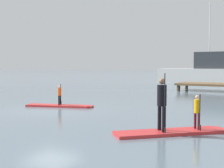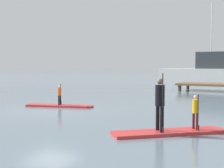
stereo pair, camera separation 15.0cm
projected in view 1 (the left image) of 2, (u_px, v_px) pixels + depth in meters
ground_plane at (51, 110)px, 15.43m from camera, size 240.00×240.00×0.00m
paddleboard_near at (60, 106)px, 16.78m from camera, size 3.62×1.73×0.10m
paddler_child_solo at (60, 94)px, 16.76m from camera, size 0.23×0.37×1.11m
paddleboard_far at (171, 132)px, 10.19m from camera, size 3.20×3.14×0.10m
paddler_adult at (162, 101)px, 10.04m from camera, size 0.43×0.43×1.87m
paddler_child_front at (197, 110)px, 10.36m from camera, size 0.32×0.32×1.17m
fishing_boat_white_large at (215, 72)px, 38.44m from camera, size 13.23×3.76×9.86m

